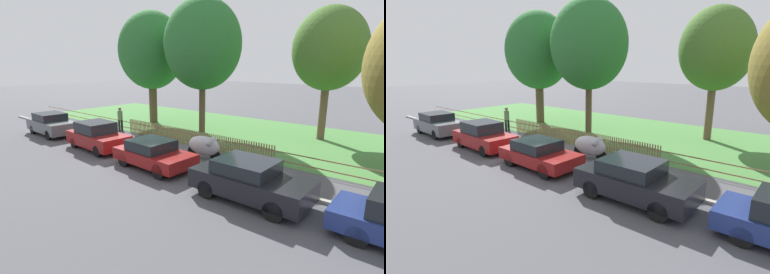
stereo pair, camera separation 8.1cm
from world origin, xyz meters
TOP-DOWN VIEW (x-y plane):
  - ground_plane at (0.00, 0.00)m, footprint 120.00×120.00m
  - kerb_stone at (0.00, 0.10)m, footprint 35.25×0.20m
  - grass_strip at (0.00, 7.88)m, footprint 35.25×10.28m
  - park_fence at (0.00, 2.75)m, footprint 35.25×0.05m
  - parked_car_silver_hatchback at (-8.66, -1.14)m, footprint 4.09×1.90m
  - parked_car_black_saloon at (-3.25, -1.12)m, footprint 4.02×1.92m
  - parked_car_navy_estate at (1.35, -1.19)m, footprint 3.87×1.93m
  - parked_car_red_compact at (6.34, -1.32)m, footprint 4.06×1.90m
  - covered_motorcycle at (2.38, 1.24)m, footprint 1.90×0.87m
  - tree_nearest_kerb at (-6.77, 6.22)m, footprint 5.07×5.07m
  - tree_behind_motorcycle at (-1.46, 5.83)m, footprint 5.04×5.04m
  - tree_mid_park at (5.36, 9.16)m, footprint 4.21×4.21m
  - pedestrian_near_fence at (-5.99, 2.42)m, footprint 0.37×0.39m

SIDE VIEW (x-z plane):
  - ground_plane at x=0.00m, z-range 0.00..0.00m
  - grass_strip at x=0.00m, z-range 0.00..0.01m
  - kerb_stone at x=0.00m, z-range 0.00..0.12m
  - park_fence at x=0.00m, z-range 0.00..0.92m
  - parked_car_navy_estate at x=1.35m, z-range 0.03..1.30m
  - covered_motorcycle at x=2.38m, z-range 0.11..1.29m
  - parked_car_silver_hatchback at x=-8.66m, z-range 0.01..1.45m
  - parked_car_red_compact at x=6.34m, z-range 0.02..1.44m
  - parked_car_black_saloon at x=-3.25m, z-range -0.01..1.51m
  - pedestrian_near_fence at x=-5.99m, z-range 0.11..1.80m
  - tree_mid_park at x=5.36m, z-range 1.48..9.34m
  - tree_nearest_kerb at x=-6.77m, z-range 1.30..9.80m
  - tree_behind_motorcycle at x=-1.46m, z-range 1.44..10.16m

